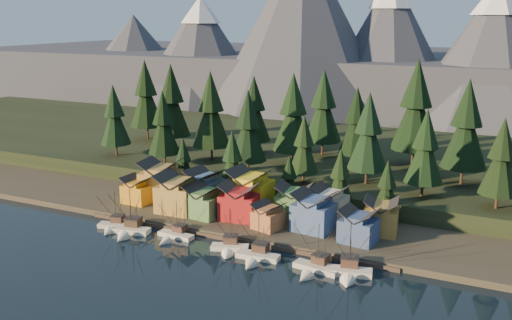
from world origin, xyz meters
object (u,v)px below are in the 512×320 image
at_px(boat_4, 256,251).
at_px(boat_5, 314,263).
at_px(house_front_1, 178,192).
at_px(house_back_0, 161,179).
at_px(boat_0, 113,222).
at_px(boat_3, 229,243).
at_px(boat_1, 128,225).
at_px(boat_2, 173,231).
at_px(house_back_1, 204,186).
at_px(boat_6, 349,266).
at_px(house_front_0, 138,189).

height_order(boat_4, boat_5, boat_4).
height_order(house_front_1, house_back_0, house_back_0).
xyz_separation_m(boat_0, boat_3, (32.39, 0.05, 0.14)).
bearing_deg(boat_3, boat_1, 164.25).
height_order(boat_2, house_back_0, house_back_0).
bearing_deg(house_front_1, house_back_1, 66.97).
xyz_separation_m(boat_1, boat_6, (54.85, 0.18, 0.04)).
bearing_deg(boat_2, boat_6, 0.56).
relative_size(boat_5, house_front_1, 1.09).
bearing_deg(boat_5, boat_6, 17.17).
height_order(boat_1, boat_3, boat_1).
relative_size(boat_0, boat_1, 0.84).
bearing_deg(boat_2, house_front_1, 121.17).
bearing_deg(boat_3, boat_0, 161.54).
xyz_separation_m(boat_4, house_front_0, (-44.27, 17.90, 3.24)).
bearing_deg(house_front_1, house_back_0, 142.56).
distance_m(boat_2, house_back_1, 22.67).
relative_size(boat_1, house_back_0, 1.08).
bearing_deg(boat_5, boat_3, -177.24).
xyz_separation_m(boat_0, house_back_0, (-0.62, 21.83, 5.28)).
xyz_separation_m(boat_6, house_back_1, (-47.56, 23.89, 4.05)).
xyz_separation_m(house_front_0, house_front_1, (13.99, -1.44, 1.51)).
xyz_separation_m(boat_6, house_back_0, (-61.02, 22.91, 4.78)).
xyz_separation_m(house_front_0, house_back_0, (3.64, 5.83, 1.89)).
xyz_separation_m(house_front_0, house_back_1, (17.10, 6.81, 1.16)).
xyz_separation_m(boat_2, boat_4, (23.11, -2.90, 0.30)).
relative_size(boat_6, house_front_1, 1.20).
height_order(boat_2, boat_4, boat_4).
relative_size(boat_0, house_back_1, 1.03).
bearing_deg(boat_1, boat_4, -12.16).
xyz_separation_m(boat_4, house_front_1, (-30.28, 16.46, 4.75)).
bearing_deg(house_front_0, boat_4, -19.10).
bearing_deg(boat_4, boat_0, 173.34).
bearing_deg(house_front_1, boat_4, -30.86).
relative_size(boat_5, house_back_0, 0.98).
height_order(boat_6, house_back_1, boat_6).
bearing_deg(boat_1, house_back_0, 93.85).
relative_size(boat_6, house_front_0, 1.61).
bearing_deg(house_back_1, boat_5, -21.26).
bearing_deg(boat_6, house_back_1, 140.94).
distance_m(boat_2, house_back_0, 27.75).
xyz_separation_m(boat_2, house_front_1, (-7.17, 13.56, 5.05)).
bearing_deg(house_front_0, boat_5, -14.56).
distance_m(boat_4, boat_5, 13.34).
relative_size(boat_3, house_back_1, 1.08).
xyz_separation_m(boat_3, house_back_0, (-33.01, 21.78, 5.15)).
distance_m(boat_6, house_front_1, 53.21).
distance_m(boat_5, boat_6, 7.14).
bearing_deg(boat_4, house_back_0, 145.77).
bearing_deg(boat_1, house_front_1, 64.10).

